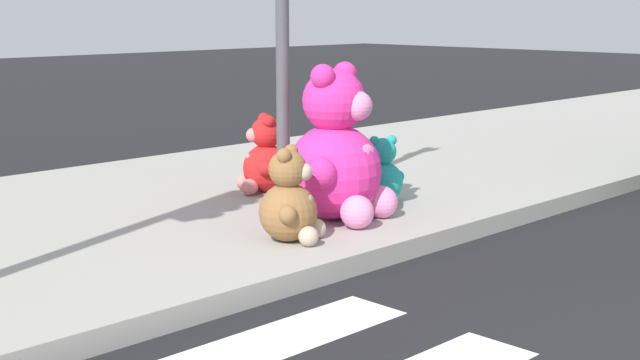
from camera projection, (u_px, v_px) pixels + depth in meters
sidewalk at (128, 221)px, 7.29m from camera, size 28.00×4.40×0.15m
sign_pole at (282, 1)px, 7.08m from camera, size 0.56×0.11×3.20m
plush_pink_large at (338, 158)px, 6.93m from camera, size 0.93×0.87×1.23m
plush_brown at (291, 204)px, 6.31m from camera, size 0.48×0.50×0.69m
plush_lime at (316, 165)px, 8.25m from camera, size 0.40×0.37×0.53m
plush_red at (264, 161)px, 8.01m from camera, size 0.51×0.50×0.71m
plush_teal at (382, 175)px, 7.61m from camera, size 0.42×0.41×0.58m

